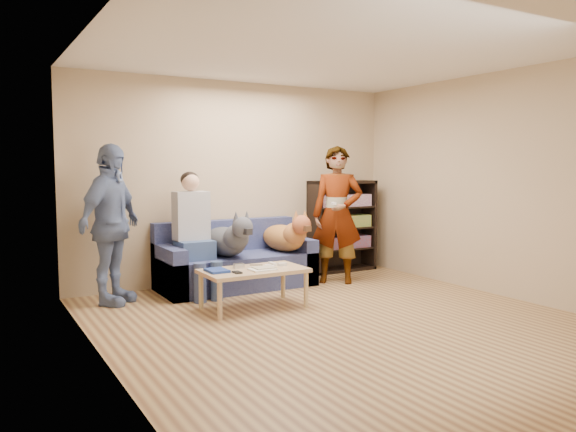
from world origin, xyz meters
TOP-DOWN VIEW (x-y plane):
  - ground at (0.00, 0.00)m, footprint 5.00×5.00m
  - ceiling at (0.00, 0.00)m, footprint 5.00×5.00m
  - wall_back at (0.00, 2.50)m, footprint 4.50×0.00m
  - wall_left at (-2.25, 0.00)m, footprint 0.00×5.00m
  - wall_right at (2.25, 0.00)m, footprint 0.00×5.00m
  - blanket at (0.58, 1.96)m, footprint 0.43×0.36m
  - person_standing_right at (1.02, 1.68)m, footprint 0.77×0.73m
  - person_standing_left at (-1.77, 1.99)m, footprint 1.03×1.03m
  - held_controller at (0.82, 1.48)m, footprint 0.08×0.13m
  - notebook_blue at (-0.91, 1.10)m, footprint 0.20×0.26m
  - papers at (-0.46, 0.95)m, footprint 0.26×0.20m
  - magazine at (-0.43, 0.97)m, footprint 0.22×0.17m
  - camera_silver at (-0.63, 1.17)m, footprint 0.11×0.06m
  - controller_a at (-0.23, 1.15)m, footprint 0.04×0.13m
  - controller_b at (-0.15, 1.07)m, footprint 0.09×0.06m
  - headphone_cup_a at (-0.31, 1.03)m, footprint 0.07×0.07m
  - headphone_cup_b at (-0.31, 1.11)m, footprint 0.07×0.07m
  - pen_orange at (-0.53, 0.89)m, footprint 0.13×0.06m
  - pen_black at (-0.39, 1.23)m, footprint 0.13×0.08m
  - wallet at (-0.76, 0.93)m, footprint 0.07×0.12m
  - sofa at (-0.25, 2.10)m, footprint 1.90×0.85m
  - person_seated at (-0.82, 1.97)m, footprint 0.40×0.73m
  - dog_gray at (-0.41, 1.91)m, footprint 0.40×1.24m
  - dog_tan at (0.39, 1.90)m, footprint 0.38×1.15m
  - coffee_table at (-0.51, 1.05)m, footprint 1.10×0.60m
  - bookshelf at (1.55, 2.33)m, footprint 1.00×0.34m

SIDE VIEW (x-z plane):
  - ground at x=0.00m, z-range 0.00..0.00m
  - sofa at x=-0.25m, z-range -0.13..0.69m
  - coffee_table at x=-0.51m, z-range 0.16..0.58m
  - pen_orange at x=-0.53m, z-range 0.42..0.43m
  - pen_black at x=-0.39m, z-range 0.42..0.43m
  - papers at x=-0.46m, z-range 0.42..0.43m
  - wallet at x=-0.76m, z-range 0.42..0.43m
  - headphone_cup_a at x=-0.31m, z-range 0.42..0.44m
  - headphone_cup_b at x=-0.31m, z-range 0.42..0.44m
  - notebook_blue at x=-0.91m, z-range 0.42..0.45m
  - controller_a at x=-0.23m, z-range 0.42..0.45m
  - controller_b at x=-0.15m, z-range 0.42..0.45m
  - magazine at x=-0.43m, z-range 0.43..0.45m
  - camera_silver at x=-0.63m, z-range 0.42..0.47m
  - blanket at x=0.58m, z-range 0.43..0.58m
  - dog_tan at x=0.39m, z-range 0.34..0.90m
  - dog_gray at x=-0.41m, z-range 0.34..0.92m
  - bookshelf at x=1.55m, z-range 0.03..1.33m
  - person_seated at x=-0.82m, z-range 0.04..1.51m
  - person_standing_left at x=-1.77m, z-range 0.00..1.75m
  - person_standing_right at x=1.02m, z-range 0.00..1.76m
  - held_controller at x=0.82m, z-range 1.03..1.06m
  - wall_back at x=0.00m, z-range -0.95..3.55m
  - wall_left at x=-2.25m, z-range -1.20..3.80m
  - wall_right at x=2.25m, z-range -1.20..3.80m
  - ceiling at x=0.00m, z-range 2.60..2.60m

